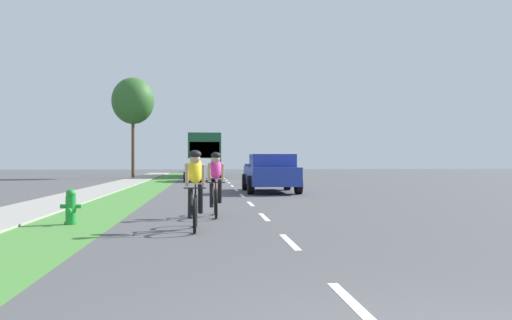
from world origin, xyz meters
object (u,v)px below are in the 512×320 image
at_px(pickup_blue, 271,173).
at_px(suv_silver, 206,164).
at_px(bus_dark_green, 205,153).
at_px(cyclist_lead, 195,189).
at_px(fire_hydrant_green, 71,207).
at_px(cyclist_trailing, 216,184).
at_px(street_tree_far, 133,101).
at_px(sedan_white, 200,170).

height_order(pickup_blue, suv_silver, suv_silver).
relative_size(bus_dark_green, suv_silver, 2.47).
xyz_separation_m(pickup_blue, bus_dark_green, (-2.89, 23.31, 1.15)).
height_order(cyclist_lead, pickup_blue, pickup_blue).
bearing_deg(bus_dark_green, suv_silver, 89.61).
bearing_deg(cyclist_lead, bus_dark_green, 89.82).
distance_m(fire_hydrant_green, cyclist_trailing, 3.42).
xyz_separation_m(cyclist_trailing, pickup_blue, (2.55, 9.99, 0.02)).
bearing_deg(bus_dark_green, fire_hydrant_green, -94.63).
distance_m(fire_hydrant_green, pickup_blue, 12.64).
distance_m(cyclist_lead, street_tree_far, 32.66).
bearing_deg(pickup_blue, bus_dark_green, 97.06).
distance_m(cyclist_lead, cyclist_trailing, 2.55).
xyz_separation_m(cyclist_lead, street_tree_far, (-5.42, 31.79, 5.16)).
height_order(cyclist_trailing, sedan_white, cyclist_trailing).
bearing_deg(pickup_blue, street_tree_far, 113.60).
height_order(cyclist_trailing, pickup_blue, pickup_blue).
xyz_separation_m(pickup_blue, suv_silver, (-2.77, 41.28, 0.12)).
bearing_deg(street_tree_far, fire_hydrant_green, -84.89).
relative_size(fire_hydrant_green, suv_silver, 0.16).
height_order(cyclist_lead, street_tree_far, street_tree_far).
relative_size(suv_silver, street_tree_far, 0.60).
bearing_deg(pickup_blue, suv_silver, 93.83).
bearing_deg(cyclist_lead, street_tree_far, 99.68).
bearing_deg(street_tree_far, cyclist_trailing, -78.66).
distance_m(cyclist_lead, bus_dark_green, 35.84).
distance_m(fire_hydrant_green, bus_dark_green, 34.74).
height_order(fire_hydrant_green, street_tree_far, street_tree_far).
height_order(fire_hydrant_green, sedan_white, sedan_white).
height_order(fire_hydrant_green, cyclist_trailing, cyclist_trailing).
bearing_deg(sedan_white, street_tree_far, 127.65).
distance_m(suv_silver, street_tree_far, 23.25).
bearing_deg(cyclist_lead, cyclist_trailing, 79.88).
relative_size(pickup_blue, suv_silver, 1.09).
bearing_deg(bus_dark_green, street_tree_far, -143.99).
height_order(cyclist_lead, cyclist_trailing, same).
xyz_separation_m(suv_silver, street_tree_far, (-5.66, -21.99, 5.03)).
relative_size(cyclist_lead, pickup_blue, 0.34).
bearing_deg(cyclist_trailing, cyclist_lead, -100.12).
relative_size(sedan_white, suv_silver, 0.91).
xyz_separation_m(cyclist_trailing, street_tree_far, (-5.87, 29.28, 5.16)).
relative_size(fire_hydrant_green, street_tree_far, 0.10).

